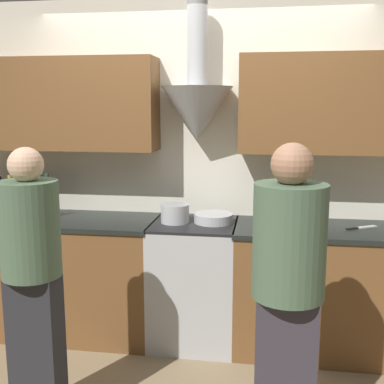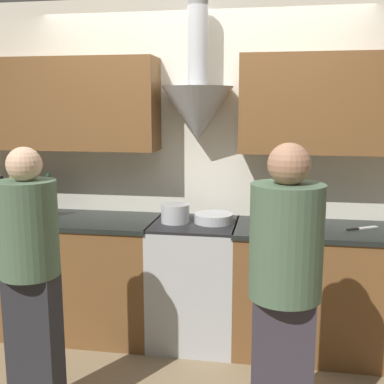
{
  "view_description": "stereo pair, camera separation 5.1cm",
  "coord_description": "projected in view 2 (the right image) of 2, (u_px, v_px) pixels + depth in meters",
  "views": [
    {
      "loc": [
        0.52,
        -3.11,
        1.79
      ],
      "look_at": [
        0.0,
        0.23,
        1.18
      ],
      "focal_mm": 45.0,
      "sensor_mm": 36.0,
      "label": 1
    },
    {
      "loc": [
        0.57,
        -3.1,
        1.79
      ],
      "look_at": [
        0.0,
        0.23,
        1.18
      ],
      "focal_mm": 45.0,
      "sensor_mm": 36.0,
      "label": 2
    }
  ],
  "objects": [
    {
      "name": "chefs_knife",
      "position": [
        362.0,
        228.0,
        3.39
      ],
      "size": [
        0.24,
        0.15,
        0.01
      ],
      "rotation": [
        0.0,
        0.0,
        0.53
      ],
      "color": "silver",
      "rests_on": "counter_right"
    },
    {
      "name": "stove_range",
      "position": [
        194.0,
        282.0,
        3.65
      ],
      "size": [
        0.63,
        0.6,
        0.93
      ],
      "color": "#B7BABC",
      "rests_on": "ground_plane"
    },
    {
      "name": "wine_bottle_7",
      "position": [
        49.0,
        199.0,
        3.73
      ],
      "size": [
        0.07,
        0.07,
        0.34
      ],
      "color": "black",
      "rests_on": "counter_left"
    },
    {
      "name": "person_foreground_left",
      "position": [
        31.0,
        276.0,
        2.63
      ],
      "size": [
        0.32,
        0.32,
        1.58
      ],
      "color": "#28282D",
      "rests_on": "ground_plane"
    },
    {
      "name": "wine_bottle_6",
      "position": [
        38.0,
        200.0,
        3.76
      ],
      "size": [
        0.07,
        0.07,
        0.34
      ],
      "color": "black",
      "rests_on": "counter_left"
    },
    {
      "name": "wine_bottle_3",
      "position": [
        3.0,
        199.0,
        3.8
      ],
      "size": [
        0.07,
        0.07,
        0.31
      ],
      "color": "black",
      "rests_on": "counter_left"
    },
    {
      "name": "orange_fruit",
      "position": [
        259.0,
        216.0,
        3.63
      ],
      "size": [
        0.08,
        0.08,
        0.08
      ],
      "color": "orange",
      "rests_on": "counter_right"
    },
    {
      "name": "stock_pot",
      "position": [
        175.0,
        213.0,
        3.57
      ],
      "size": [
        0.21,
        0.21,
        0.14
      ],
      "color": "#B7BABC",
      "rests_on": "stove_range"
    },
    {
      "name": "wine_bottle_5",
      "position": [
        25.0,
        199.0,
        3.77
      ],
      "size": [
        0.07,
        0.07,
        0.34
      ],
      "color": "black",
      "rests_on": "counter_left"
    },
    {
      "name": "person_foreground_right",
      "position": [
        285.0,
        289.0,
        2.4
      ],
      "size": [
        0.36,
        0.36,
        1.62
      ],
      "color": "#38333D",
      "rests_on": "ground_plane"
    },
    {
      "name": "wall_back",
      "position": [
        191.0,
        146.0,
        3.74
      ],
      "size": [
        8.4,
        0.53,
        2.6
      ],
      "color": "silver",
      "rests_on": "ground_plane"
    },
    {
      "name": "mixing_bowl",
      "position": [
        214.0,
        218.0,
        3.57
      ],
      "size": [
        0.29,
        0.29,
        0.07
      ],
      "color": "#B7BABC",
      "rests_on": "stove_range"
    },
    {
      "name": "wine_bottle_4",
      "position": [
        13.0,
        199.0,
        3.78
      ],
      "size": [
        0.08,
        0.08,
        0.32
      ],
      "color": "black",
      "rests_on": "counter_left"
    },
    {
      "name": "counter_right",
      "position": [
        318.0,
        290.0,
        3.5
      ],
      "size": [
        1.22,
        0.62,
        0.93
      ],
      "color": "brown",
      "rests_on": "ground_plane"
    },
    {
      "name": "counter_left",
      "position": [
        58.0,
        274.0,
        3.83
      ],
      "size": [
        1.6,
        0.62,
        0.93
      ],
      "color": "brown",
      "rests_on": "ground_plane"
    },
    {
      "name": "ground_plane",
      "position": [
        187.0,
        361.0,
        3.42
      ],
      "size": [
        12.0,
        12.0,
        0.0
      ],
      "primitive_type": "plane",
      "color": "#847051"
    }
  ]
}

